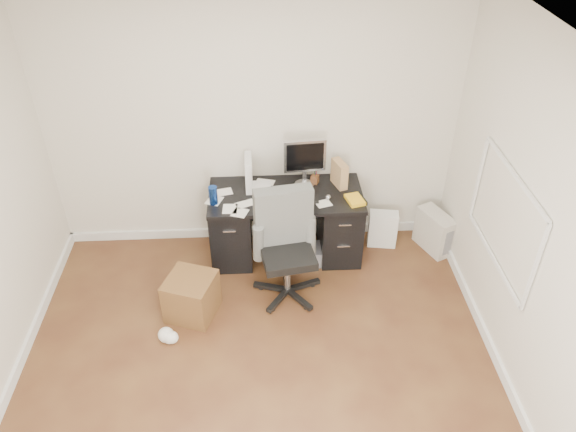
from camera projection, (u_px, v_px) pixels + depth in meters
name	position (u px, v px, depth m)	size (l,w,h in m)	color
ground	(259.00, 384.00, 4.55)	(4.00, 4.00, 0.00)	#422115
room_shell	(257.00, 217.00, 3.60)	(4.02, 4.02, 2.71)	beige
desk	(286.00, 223.00, 5.66)	(1.50, 0.70, 0.75)	black
loose_papers	(265.00, 197.00, 5.41)	(1.10, 0.60, 0.00)	white
lcd_monitor	(305.00, 163.00, 5.42)	(0.41, 0.23, 0.52)	#B1B1B5
keyboard	(299.00, 199.00, 5.37)	(0.38, 0.13, 0.02)	black
computer_mouse	(328.00, 197.00, 5.36)	(0.06, 0.06, 0.06)	#B1B1B5
travel_mug	(213.00, 195.00, 5.27)	(0.08, 0.08, 0.18)	navy
white_binder	(249.00, 173.00, 5.46)	(0.13, 0.29, 0.33)	silver
magazine_file	(339.00, 174.00, 5.51)	(0.11, 0.22, 0.26)	#9B7D4B
pen_cup	(315.00, 174.00, 5.55)	(0.09, 0.09, 0.21)	#513017
yellow_book	(355.00, 200.00, 5.34)	(0.16, 0.20, 0.03)	yellow
paper_remote	(280.00, 211.00, 5.21)	(0.22, 0.18, 0.02)	white
office_chair	(287.00, 249.00, 5.09)	(0.61, 0.61, 1.08)	#545654
pc_tower	(434.00, 231.00, 5.85)	(0.19, 0.43, 0.43)	beige
shopping_bag	(383.00, 229.00, 5.91)	(0.30, 0.21, 0.40)	white
wicker_basket	(191.00, 296.00, 5.08)	(0.41, 0.41, 0.41)	#513518
desk_printer	(309.00, 255.00, 5.74)	(0.30, 0.25, 0.18)	slate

